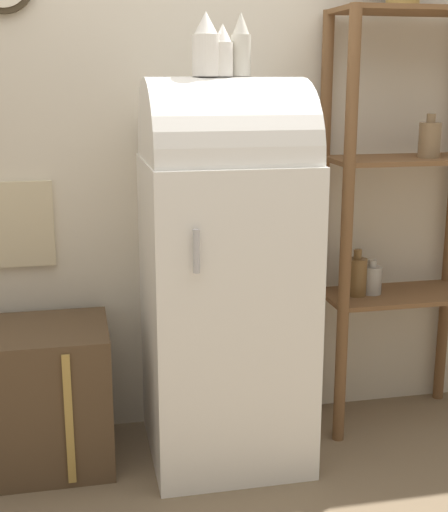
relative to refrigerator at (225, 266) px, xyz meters
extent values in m
plane|color=#7A664C|center=(0.00, -0.23, -0.81)|extent=(12.00, 12.00, 0.00)
cube|color=beige|center=(0.00, 0.35, 0.54)|extent=(7.00, 0.05, 2.70)
cube|color=white|center=(0.00, 0.00, -0.19)|extent=(0.63, 0.64, 1.23)
cylinder|color=white|center=(0.00, 0.00, 0.44)|extent=(0.61, 0.59, 0.59)
cylinder|color=#B7B7BC|center=(-0.17, -0.34, 0.15)|extent=(0.02, 0.02, 0.15)
cube|color=brown|center=(-0.84, 0.05, -0.52)|extent=(0.74, 0.46, 0.58)
cube|color=#AD8942|center=(-0.64, -0.18, -0.52)|extent=(0.03, 0.01, 0.52)
cylinder|color=brown|center=(0.51, -0.02, 0.10)|extent=(0.05, 0.05, 1.82)
cylinder|color=brown|center=(0.51, 0.28, 0.10)|extent=(0.05, 0.05, 1.82)
cube|color=brown|center=(0.82, 0.13, -0.21)|extent=(0.67, 0.33, 0.02)
cube|color=brown|center=(0.82, 0.13, 0.39)|extent=(0.67, 0.33, 0.02)
cube|color=brown|center=(0.82, 0.13, 1.00)|extent=(0.67, 0.33, 0.02)
cylinder|color=brown|center=(0.63, 0.14, -0.12)|extent=(0.09, 0.09, 0.17)
cylinder|color=brown|center=(0.63, 0.14, -0.02)|extent=(0.04, 0.04, 0.04)
cylinder|color=#9E998E|center=(0.70, 0.15, -0.14)|extent=(0.09, 0.09, 0.12)
cylinder|color=#9E998E|center=(0.70, 0.15, -0.06)|extent=(0.04, 0.04, 0.03)
cylinder|color=#7F6647|center=(0.91, 0.09, 0.48)|extent=(0.09, 0.09, 0.15)
cylinder|color=#7F6647|center=(0.91, 0.09, 0.57)|extent=(0.04, 0.04, 0.04)
cylinder|color=#AD8942|center=(0.78, 0.15, 1.03)|extent=(0.14, 0.14, 0.04)
cylinder|color=white|center=(-0.07, -0.01, 0.81)|extent=(0.10, 0.10, 0.15)
cone|color=white|center=(-0.07, -0.01, 0.93)|extent=(0.09, 0.09, 0.08)
cylinder|color=white|center=(-0.01, -0.01, 0.80)|extent=(0.08, 0.08, 0.12)
cone|color=white|center=(-0.01, -0.01, 0.89)|extent=(0.07, 0.07, 0.07)
cylinder|color=beige|center=(0.07, 0.01, 0.81)|extent=(0.08, 0.08, 0.15)
cone|color=beige|center=(0.07, 0.01, 0.93)|extent=(0.06, 0.06, 0.08)
camera|label=1|loc=(-0.58, -2.70, 0.73)|focal=50.00mm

